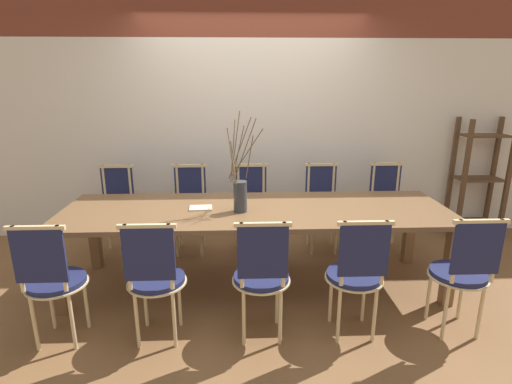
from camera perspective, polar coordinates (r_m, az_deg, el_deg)
The scene contains 16 objects.
ground_plane at distance 3.77m, azimuth 0.00°, elevation -12.97°, with size 16.00×16.00×0.00m, color brown.
wall_rear at distance 4.62m, azimuth -0.68°, elevation 13.19°, with size 12.00×0.06×3.20m.
dining_table at distance 3.50m, azimuth 0.00°, elevation -3.49°, with size 3.35×1.01×0.73m.
chair_near_leftend at distance 3.11m, azimuth -27.08°, elevation -10.84°, with size 0.42×0.42×0.94m.
chair_near_left at distance 2.89m, azimuth -14.25°, elevation -11.51°, with size 0.42×0.42×0.94m.
chair_near_center at distance 2.84m, azimuth 0.81°, elevation -11.58°, with size 0.42×0.42×0.94m.
chair_near_right at distance 2.95m, azimuth 14.16°, elevation -11.00°, with size 0.42×0.42×0.94m.
chair_near_rightend at distance 3.24m, azimuth 27.43°, elevation -9.84°, with size 0.42×0.42×0.94m.
chair_far_leftend at distance 4.49m, azimuth -19.38°, elevation -1.94°, with size 0.42×0.42×0.94m.
chair_far_left at distance 4.32m, azimuth -9.44°, elevation -1.90°, with size 0.42×0.42×0.94m.
chair_far_center at distance 4.29m, azimuth -0.67°, elevation -1.82°, with size 0.42×0.42×0.94m.
chair_far_right at distance 4.38m, azimuth 9.44°, elevation -1.67°, with size 0.42×0.42×0.94m.
chair_far_rightend at distance 4.58m, azimuth 18.26°, elevation -1.49°, with size 0.42×0.42×0.94m.
vase_centerpiece at distance 3.36m, azimuth -2.27°, elevation -0.16°, with size 0.31×0.31×0.84m.
book_stack at distance 3.51m, azimuth -7.91°, elevation -2.26°, with size 0.20×0.15×0.01m.
shelving_rack at distance 5.30m, azimuth 29.19°, elevation 1.61°, with size 0.55×0.33×1.40m.
Camera 1 is at (-0.13, -3.30, 1.83)m, focal length 28.00 mm.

